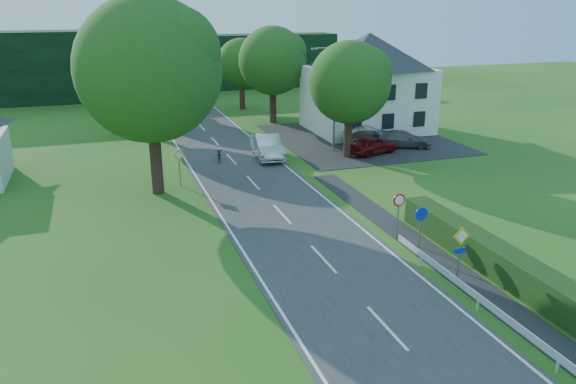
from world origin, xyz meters
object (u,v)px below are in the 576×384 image
object	(u,v)px
streetlight	(333,94)
motorcycle	(219,154)
parked_car_grey	(403,139)
parasol	(365,121)
parked_car_red	(373,145)
parked_car_silver_a	(369,136)
moving_car	(267,146)

from	to	relation	value
streetlight	motorcycle	distance (m)	9.81
parked_car_grey	parasol	size ratio (longest dim) A/B	1.97
parked_car_red	parasol	distance (m)	7.50
motorcycle	parked_car_silver_a	world-z (taller)	parked_car_silver_a
parked_car_red	parked_car_silver_a	world-z (taller)	parked_car_silver_a
parked_car_silver_a	parked_car_red	bearing A→B (deg)	169.94
motorcycle	parked_car_grey	size ratio (longest dim) A/B	0.42
parked_car_silver_a	parasol	bearing A→B (deg)	-10.35
streetlight	parasol	size ratio (longest dim) A/B	3.56
parked_car_silver_a	parasol	world-z (taller)	parasol
parked_car_grey	parasol	distance (m)	5.80
motorcycle	parked_car_grey	world-z (taller)	parked_car_grey
motorcycle	parked_car_red	bearing A→B (deg)	3.53
parked_car_silver_a	parked_car_grey	xyz separation A→B (m)	(2.14, -1.76, -0.06)
motorcycle	parked_car_red	xyz separation A→B (m)	(11.54, -1.83, 0.21)
streetlight	parked_car_grey	world-z (taller)	streetlight
motorcycle	parked_car_grey	distance (m)	14.88
parked_car_red	parasol	size ratio (longest dim) A/B	1.81
parked_car_red	parked_car_silver_a	size ratio (longest dim) A/B	0.95
moving_car	parked_car_grey	distance (m)	11.25
parked_car_red	parked_car_silver_a	distance (m)	3.18
parked_car_silver_a	parasol	xyz separation A→B (m)	(1.62, 4.00, 0.31)
parked_car_grey	parked_car_red	bearing A→B (deg)	133.85
moving_car	parasol	world-z (taller)	parasol
streetlight	parked_car_red	distance (m)	4.92
parked_car_grey	parasol	xyz separation A→B (m)	(-0.52, 5.76, 0.37)
parked_car_silver_a	parasol	distance (m)	4.33
motorcycle	parked_car_silver_a	bearing A→B (deg)	17.59
parked_car_silver_a	motorcycle	bearing A→B (deg)	106.75
parked_car_red	parked_car_silver_a	xyz separation A→B (m)	(1.18, 2.95, 0.01)
streetlight	parked_car_grey	xyz separation A→B (m)	(5.88, -0.76, -3.78)
moving_car	parasol	size ratio (longest dim) A/B	2.29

